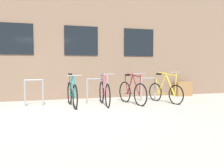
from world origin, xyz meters
name	(u,v)px	position (x,y,z in m)	size (l,w,h in m)	color
ground_plane	(59,116)	(0.00, 0.00, 0.00)	(42.00, 42.00, 0.00)	#B2ADA0
storefront_building	(44,42)	(0.00, 6.96, 2.49)	(28.00, 7.56, 4.99)	#7A604C
bike_rack	(66,89)	(0.41, 1.90, 0.52)	(6.60, 0.05, 0.85)	gray
bicycle_maroon	(132,92)	(2.55, 1.34, 0.40)	(0.46, 1.70, 1.06)	black
bicycle_teal	(72,94)	(0.55, 1.42, 0.41)	(0.44, 1.79, 1.05)	black
bicycle_yellow	(165,92)	(3.77, 1.28, 0.38)	(0.55, 1.66, 1.10)	black
bicycle_pink	(104,93)	(1.60, 1.40, 0.40)	(0.44, 1.81, 1.05)	black
planter_box	(182,89)	(5.50, 2.85, 0.30)	(0.70, 0.44, 0.60)	olive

